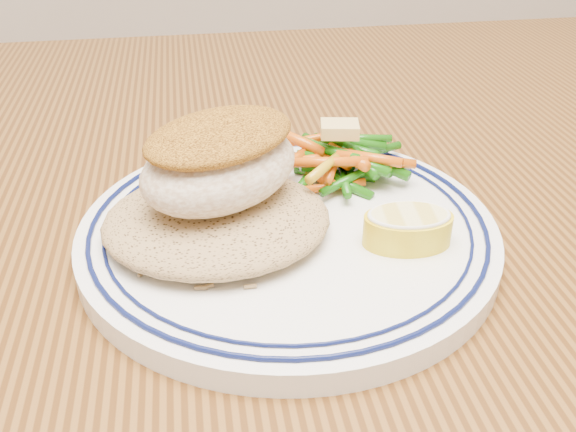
# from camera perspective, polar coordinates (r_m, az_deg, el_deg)

# --- Properties ---
(dining_table) EXTENTS (1.50, 0.90, 0.75)m
(dining_table) POSITION_cam_1_polar(r_m,az_deg,el_deg) (0.50, -3.42, -9.23)
(dining_table) COLOR #47280E
(dining_table) RESTS_ON ground
(plate) EXTENTS (0.26, 0.26, 0.02)m
(plate) POSITION_cam_1_polar(r_m,az_deg,el_deg) (0.41, 0.00, -1.26)
(plate) COLOR white
(plate) RESTS_ON dining_table
(rice_pilaf) EXTENTS (0.14, 0.12, 0.03)m
(rice_pilaf) POSITION_cam_1_polar(r_m,az_deg,el_deg) (0.39, -6.36, 0.05)
(rice_pilaf) COLOR #95774A
(rice_pilaf) RESTS_ON plate
(fish_fillet) EXTENTS (0.13, 0.12, 0.05)m
(fish_fillet) POSITION_cam_1_polar(r_m,az_deg,el_deg) (0.38, -6.08, 5.00)
(fish_fillet) COLOR beige
(fish_fillet) RESTS_ON rice_pilaf
(vegetable_pile) EXTENTS (0.11, 0.10, 0.03)m
(vegetable_pile) POSITION_cam_1_polar(r_m,az_deg,el_deg) (0.45, 4.57, 5.09)
(vegetable_pile) COLOR #16570A
(vegetable_pile) RESTS_ON plate
(butter_pat) EXTENTS (0.03, 0.02, 0.01)m
(butter_pat) POSITION_cam_1_polar(r_m,az_deg,el_deg) (0.45, 4.62, 7.71)
(butter_pat) COLOR #DCBF6C
(butter_pat) RESTS_ON vegetable_pile
(lemon_wedge) EXTENTS (0.06, 0.05, 0.02)m
(lemon_wedge) POSITION_cam_1_polar(r_m,az_deg,el_deg) (0.39, 10.61, -0.93)
(lemon_wedge) COLOR yellow
(lemon_wedge) RESTS_ON plate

